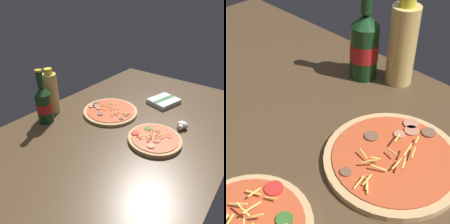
{
  "view_description": "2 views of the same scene",
  "coord_description": "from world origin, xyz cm",
  "views": [
    {
      "loc": [
        -63.24,
        -47.95,
        59.15
      ],
      "look_at": [
        6.17,
        6.22,
        8.74
      ],
      "focal_mm": 35.0,
      "sensor_mm": 36.0,
      "label": 1
    },
    {
      "loc": [
        38.93,
        -27.88,
        53.72
      ],
      "look_at": [
        -1.07,
        12.43,
        7.44
      ],
      "focal_mm": 55.0,
      "sensor_mm": 36.0,
      "label": 2
    }
  ],
  "objects": [
    {
      "name": "counter_slab",
      "position": [
        0.0,
        0.0,
        1.25
      ],
      "size": [
        160.0,
        90.0,
        2.5
      ],
      "color": "#4C3823",
      "rests_on": "ground"
    },
    {
      "name": "pizza_far",
      "position": [
        13.66,
        13.19,
        3.36
      ],
      "size": [
        27.87,
        27.87,
        4.67
      ],
      "color": "tan",
      "rests_on": "counter_slab"
    },
    {
      "name": "oil_bottle",
      "position": [
        -3.45,
        37.41,
        13.21
      ],
      "size": [
        7.03,
        7.03,
        23.29
      ],
      "color": "#D6B766",
      "rests_on": "counter_slab"
    },
    {
      "name": "beer_bottle",
      "position": [
        -11.65,
        32.71,
        11.77
      ],
      "size": [
        7.42,
        7.42,
        25.9
      ],
      "color": "#143819",
      "rests_on": "counter_slab"
    }
  ]
}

